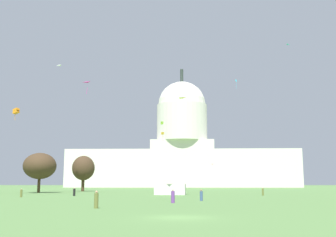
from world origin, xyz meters
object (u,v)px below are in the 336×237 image
Objects in this scene: kite_lime_mid at (162,123)px; kite_pink_low at (212,165)px; person_olive_mid_left at (21,193)px; kite_cyan_high at (236,82)px; kite_white_mid at (60,67)px; kite_yellow_low at (179,100)px; person_olive_lawn_far_right at (263,192)px; kite_magenta_mid at (87,85)px; person_black_near_tree_west at (74,192)px; person_olive_near_tent at (96,200)px; person_denim_back_right at (201,196)px; tree_west_mid at (83,168)px; person_purple_near_tree_east at (173,197)px; capitol_building at (182,149)px; kite_gold_low at (163,133)px; tree_west_far at (40,166)px; kite_turquoise_high at (287,46)px; event_tent at (170,183)px; kite_orange_low at (16,111)px.

kite_lime_mid is 30.50m from kite_pink_low.
person_olive_mid_left is 0.35× the size of kite_cyan_high.
kite_cyan_high is at bearing -97.39° from kite_white_mid.
kite_yellow_low is (8.95, -119.10, -13.83)m from kite_lime_mid.
person_olive_lawn_far_right is 0.61× the size of kite_magenta_mid.
person_olive_near_tent is (12.25, -37.38, 0.07)m from person_black_near_tree_west.
person_denim_back_right reaches higher than person_olive_mid_left.
tree_west_mid reaches higher than person_purple_near_tree_east.
capitol_building is 155.60m from person_olive_mid_left.
tree_west_far is at bearing 153.10° from kite_gold_low.
kite_gold_low is 1.60× the size of kite_white_mid.
kite_turquoise_high is at bearing -117.40° from kite_white_mid.
event_tent is 4.64× the size of kite_white_mid.
tree_west_mid is at bearing 31.87° from kite_pink_low.
person_olive_mid_left is 1.06× the size of kite_pink_low.
kite_magenta_mid reaches higher than person_denim_back_right.
kite_lime_mid reaches higher than kite_magenta_mid.
kite_lime_mid reaches higher than kite_yellow_low.
event_tent is at bearing 49.58° from kite_lime_mid.
kite_white_mid is 0.82× the size of kite_turquoise_high.
tree_west_far is 99.34m from kite_pink_low.
person_denim_back_right is 18.21m from kite_yellow_low.
kite_white_mid is at bearing 163.07° from kite_gold_low.
tree_west_mid is 80.81m from kite_cyan_high.
person_olive_lawn_far_right is at bearing -83.42° from capitol_building.
kite_orange_low is 105.62m from kite_lime_mid.
kite_pink_low is (16.34, 101.46, 7.91)m from event_tent.
person_denim_back_right is 0.61× the size of kite_magenta_mid.
kite_magenta_mid is at bearing -99.73° from capitol_building.
person_black_near_tree_west is at bearing -98.15° from capitol_building.
tree_west_mid reaches higher than tree_west_far.
capitol_building is 46.60× the size of kite_orange_low.
person_purple_near_tree_east is at bearing 15.39° from kite_turquoise_high.
person_black_near_tree_west is at bearing -78.29° from tree_west_mid.
person_olive_mid_left is 124.87m from kite_pink_low.
kite_lime_mid is at bearing 97.27° from event_tent.
kite_yellow_low is 1.02× the size of kite_white_mid.
kite_orange_low is at bearing 31.10° from kite_lime_mid.
kite_cyan_high is at bearing 105.73° from kite_lime_mid.
kite_white_mid reaches higher than person_purple_near_tree_east.
capitol_building is at bearing -73.25° from kite_white_mid.
kite_cyan_high is (31.55, 126.54, 43.99)m from person_olive_near_tent.
capitol_building is 38.64m from kite_pink_low.
tree_west_far is at bearing 86.36° from person_olive_near_tent.
person_olive_near_tent is at bearing -133.29° from kite_orange_low.
capitol_building reaches higher than tree_west_far.
person_olive_mid_left is at bearing -100.43° from capitol_building.
kite_magenta_mid is (-36.15, -95.39, 15.10)m from kite_pink_low.
person_olive_lawn_far_right is 106.02m from kite_pink_low.
kite_pink_low is 103.12m from kite_magenta_mid.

